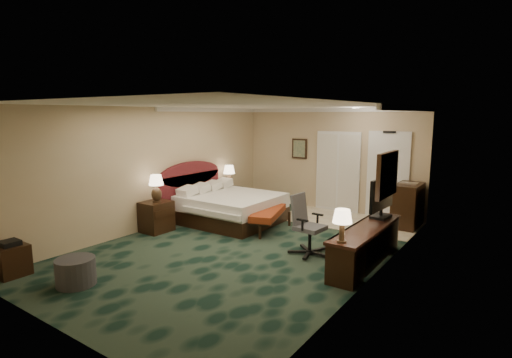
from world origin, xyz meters
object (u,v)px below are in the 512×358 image
Objects in this scene: bed at (232,208)px; lamp_far at (229,176)px; side_table at (11,260)px; minibar at (408,205)px; ottoman at (76,272)px; nightstand_far at (230,198)px; bed_bench at (268,220)px; lamp_near at (156,188)px; desk at (366,246)px; nightstand_near at (156,217)px; tv at (382,198)px; desk_chair at (310,225)px.

lamp_far is at bearing 130.81° from bed.
minibar reaches higher than side_table.
side_table is (-1.18, -0.38, 0.04)m from ottoman.
nightstand_far is 2.31m from bed_bench.
lamp_near is at bearing -88.37° from lamp_far.
bed is at bearing 166.41° from desk.
lamp_near is 0.26× the size of desk.
nightstand_near is 0.67× the size of minibar.
tv is (0.00, 0.72, 0.70)m from desk.
nightstand_far is at bearing 12.29° from lamp_far.
lamp_far is at bearing -168.20° from minibar.
nightstand_far is 2.68m from lamp_near.
bed is at bearing 62.38° from lamp_near.
tv is (3.29, 4.00, 0.83)m from ottoman.
minibar is at bearing 61.98° from ottoman.
lamp_far is at bearing -167.71° from nightstand_far.
lamp_near is 2.52m from bed_bench.
desk is (4.40, 0.70, -0.63)m from lamp_near.
desk_chair reaches higher than nightstand_near.
desk is (4.47, -1.90, 0.04)m from nightstand_far.
lamp_far is 2.41m from bed_bench.
lamp_near is (0.07, -2.60, 0.66)m from nightstand_far.
bed is 3.66m from tv.
tv is at bearing 17.63° from nightstand_near.
tv reaches higher than nightstand_near.
side_table is 7.86m from minibar.
minibar reaches higher than ottoman.
minibar reaches higher than bed.
nightstand_near is at bearing -158.38° from tv.
lamp_near reaches higher than lamp_far.
bed reaches higher than bed_bench.
nightstand_near is 4.72m from tv.
lamp_near is at bearing -158.18° from tv.
lamp_near reaches higher than nightstand_far.
desk_chair is (3.45, 3.58, 0.30)m from side_table.
nightstand_near is at bearing -89.41° from nightstand_far.
desk_chair is (2.27, 3.20, 0.34)m from ottoman.
lamp_far is 4.64m from tv.
desk is at bearing 44.89° from ottoman.
desk reaches higher than ottoman.
nightstand_far is 0.59m from lamp_far.
lamp_near is at bearing 113.38° from ottoman.
desk_chair is at bearing -108.63° from minibar.
nightstand_far is at bearing 130.53° from bed.
desk is at bearing -13.59° from bed.
bed_bench is at bearing 163.11° from desk.
nightstand_near is at bearing -162.11° from bed_bench.
lamp_near is (-0.82, -1.56, 0.63)m from bed.
bed is at bearing 94.11° from ottoman.
desk_chair is (3.42, 0.61, 0.22)m from nightstand_near.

